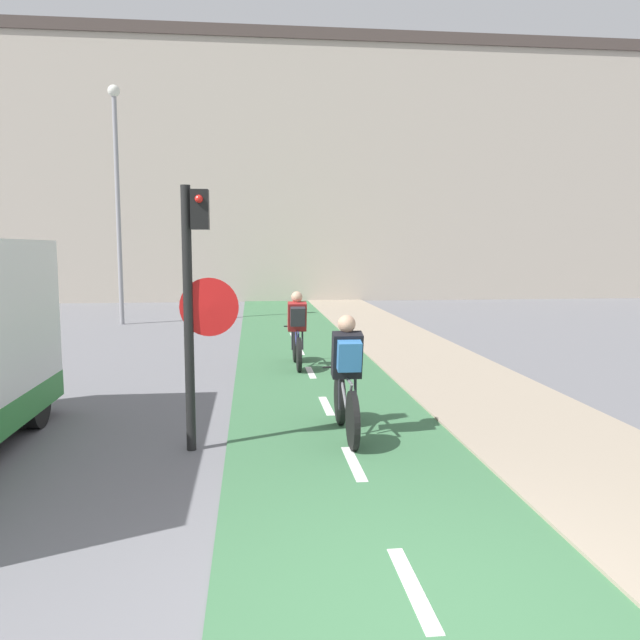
# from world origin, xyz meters

# --- Properties ---
(ground_plane) EXTENTS (120.00, 120.00, 0.00)m
(ground_plane) POSITION_xyz_m (0.00, 0.00, 0.00)
(ground_plane) COLOR slate
(bike_lane) EXTENTS (2.79, 60.00, 0.02)m
(bike_lane) POSITION_xyz_m (0.00, 0.01, 0.01)
(bike_lane) COLOR #3D7047
(bike_lane) RESTS_ON ground_plane
(building_row_background) EXTENTS (60.00, 5.20, 11.69)m
(building_row_background) POSITION_xyz_m (0.00, 26.65, 5.86)
(building_row_background) COLOR #B2A899
(building_row_background) RESTS_ON ground_plane
(traffic_light_pole) EXTENTS (0.67, 0.25, 3.04)m
(traffic_light_pole) POSITION_xyz_m (-1.71, 3.72, 1.89)
(traffic_light_pole) COLOR black
(traffic_light_pole) RESTS_ON ground_plane
(street_lamp_far) EXTENTS (0.36, 0.36, 7.17)m
(street_lamp_far) POSITION_xyz_m (-5.09, 16.27, 4.35)
(street_lamp_far) COLOR gray
(street_lamp_far) RESTS_ON ground_plane
(cyclist_near) EXTENTS (0.46, 1.76, 1.53)m
(cyclist_near) POSITION_xyz_m (0.07, 4.00, 0.72)
(cyclist_near) COLOR black
(cyclist_near) RESTS_ON ground_plane
(cyclist_far) EXTENTS (0.46, 1.73, 1.50)m
(cyclist_far) POSITION_xyz_m (-0.21, 8.62, 0.72)
(cyclist_far) COLOR black
(cyclist_far) RESTS_ON ground_plane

